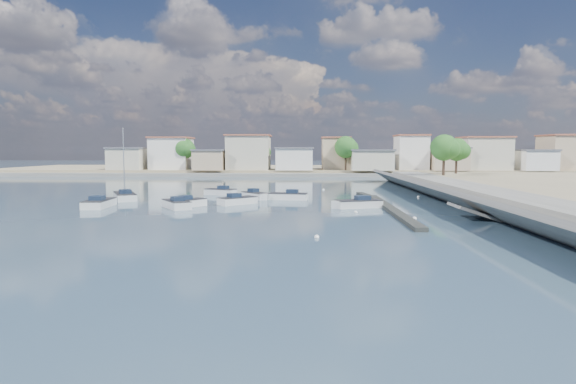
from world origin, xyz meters
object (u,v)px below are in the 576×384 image
(motorboat_b, at_px, (190,203))
(motorboat_d, at_px, (356,204))
(motorboat_h, at_px, (239,201))
(sailboat, at_px, (125,196))
(motorboat_f, at_px, (219,192))
(motorboat_g, at_px, (256,196))
(motorboat_a, at_px, (176,204))
(motorboat_c, at_px, (286,197))
(motorboat_e, at_px, (100,203))

(motorboat_b, distance_m, motorboat_d, 17.71)
(motorboat_h, bearing_deg, sailboat, 161.76)
(motorboat_f, relative_size, motorboat_g, 1.15)
(motorboat_a, relative_size, motorboat_d, 0.90)
(motorboat_a, xyz_separation_m, motorboat_b, (1.28, 1.13, -0.00))
(motorboat_h, bearing_deg, motorboat_c, 44.74)
(motorboat_e, distance_m, motorboat_g, 18.24)
(motorboat_c, relative_size, motorboat_g, 1.27)
(motorboat_f, bearing_deg, sailboat, -149.36)
(motorboat_b, xyz_separation_m, motorboat_h, (4.96, 2.55, 0.00))
(motorboat_e, distance_m, motorboat_h, 14.89)
(motorboat_b, height_order, motorboat_e, same)
(motorboat_a, height_order, motorboat_e, same)
(motorboat_b, distance_m, motorboat_g, 10.51)
(motorboat_f, height_order, sailboat, sailboat)
(motorboat_g, bearing_deg, motorboat_h, -102.90)
(motorboat_f, bearing_deg, motorboat_a, -97.52)
(motorboat_d, height_order, motorboat_f, same)
(motorboat_b, bearing_deg, motorboat_d, -1.19)
(motorboat_c, height_order, motorboat_g, same)
(motorboat_e, bearing_deg, motorboat_f, 54.11)
(motorboat_a, distance_m, motorboat_h, 7.25)
(motorboat_f, distance_m, sailboat, 12.37)
(motorboat_a, distance_m, motorboat_b, 1.71)
(motorboat_c, distance_m, motorboat_f, 11.23)
(motorboat_a, relative_size, motorboat_h, 1.12)
(sailboat, bearing_deg, motorboat_b, -36.85)
(motorboat_h, bearing_deg, motorboat_b, -152.77)
(motorboat_d, bearing_deg, motorboat_b, 178.81)
(motorboat_b, distance_m, motorboat_h, 5.57)
(motorboat_e, height_order, sailboat, sailboat)
(motorboat_g, xyz_separation_m, sailboat, (-16.26, -0.95, 0.03))
(motorboat_e, xyz_separation_m, sailboat, (-0.34, 7.94, 0.03))
(motorboat_a, xyz_separation_m, sailboat, (-8.68, 8.60, 0.03))
(motorboat_g, bearing_deg, motorboat_b, -126.83)
(motorboat_d, bearing_deg, motorboat_e, -179.78)
(motorboat_c, bearing_deg, motorboat_e, -157.63)
(motorboat_g, height_order, sailboat, sailboat)
(motorboat_a, height_order, motorboat_g, same)
(motorboat_c, height_order, motorboat_e, same)
(motorboat_c, bearing_deg, motorboat_b, -142.87)
(motorboat_h, bearing_deg, motorboat_g, 77.10)
(motorboat_e, relative_size, motorboat_g, 1.45)
(sailboat, bearing_deg, motorboat_c, 0.50)
(motorboat_a, distance_m, motorboat_e, 8.37)
(motorboat_f, bearing_deg, motorboat_h, -69.14)
(motorboat_c, xyz_separation_m, motorboat_e, (-19.72, -8.11, -0.00))
(motorboat_b, height_order, motorboat_d, same)
(motorboat_e, height_order, motorboat_g, same)
(motorboat_g, distance_m, sailboat, 16.29)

